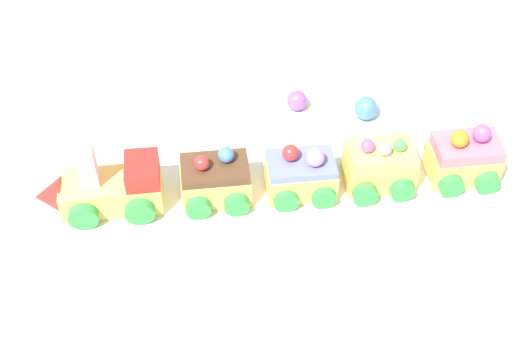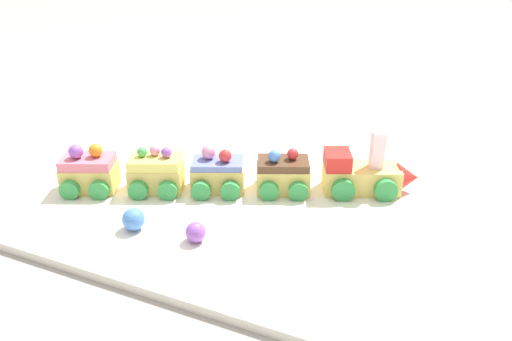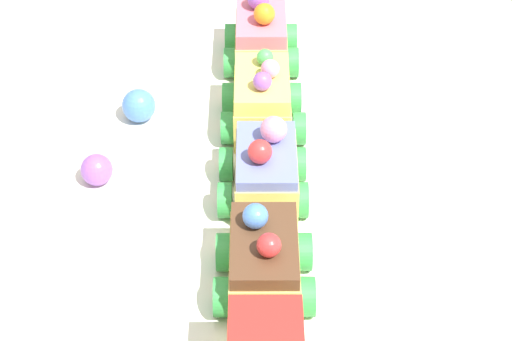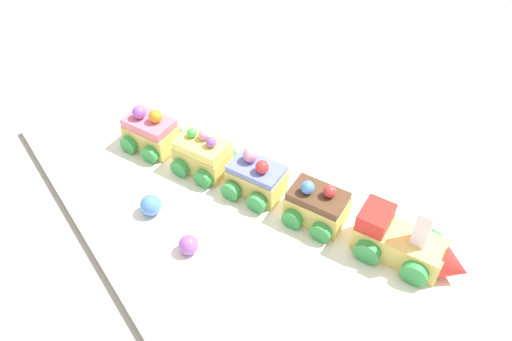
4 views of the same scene
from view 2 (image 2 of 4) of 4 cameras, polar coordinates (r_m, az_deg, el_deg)
The scene contains 9 objects.
ground_plane at distance 0.73m, azimuth -1.70°, elevation -3.46°, with size 10.00×10.00×0.00m, color gray.
display_board at distance 0.72m, azimuth -1.71°, elevation -3.05°, with size 0.74×0.46×0.01m, color white.
cake_train_locomotive at distance 0.74m, azimuth 12.53°, elevation -0.54°, with size 0.14×0.10×0.09m.
cake_car_chocolate at distance 0.72m, azimuth 3.09°, elevation -0.55°, with size 0.09×0.09×0.07m.
cake_car_blueberry at distance 0.72m, azimuth -4.50°, elevation -0.50°, with size 0.09×0.09×0.07m.
cake_car_lemon at distance 0.74m, azimuth -11.33°, elevation -0.36°, with size 0.09×0.09×0.07m.
cake_car_strawberry at distance 0.76m, azimuth -18.50°, elevation -0.26°, with size 0.09×0.09×0.07m.
gumball_blue at distance 0.65m, azimuth -13.82°, elevation -5.44°, with size 0.03×0.03×0.03m, color #4C84E0.
gumball_purple at distance 0.62m, azimuth -6.58°, elevation -7.10°, with size 0.03×0.03×0.03m, color #9956C6.
Camera 2 is at (0.27, -0.57, 0.36)m, focal length 35.00 mm.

